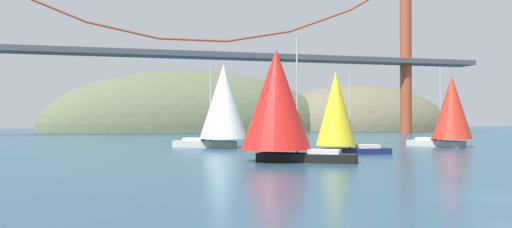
% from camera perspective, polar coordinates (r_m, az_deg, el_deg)
% --- Properties ---
extents(ground_plane, '(360.00, 360.00, 0.00)m').
position_cam_1_polar(ground_plane, '(26.48, 25.15, -8.32)').
color(ground_plane, navy).
extents(headland_right, '(60.57, 44.00, 29.13)m').
position_cam_1_polar(headland_right, '(173.09, 11.19, -1.68)').
color(headland_right, '#6B664C').
rests_on(headland_right, ground_plane).
extents(headland_center, '(86.99, 44.00, 35.62)m').
position_cam_1_polar(headland_center, '(156.58, -7.15, -1.81)').
color(headland_center, '#5B6647').
rests_on(headland_center, ground_plane).
extents(suspension_bridge, '(141.62, 6.00, 38.57)m').
position_cam_1_polar(suspension_bridge, '(117.17, -6.82, 6.75)').
color(suspension_bridge, '#A34228').
rests_on(suspension_bridge, ground_plane).
extents(sailboat_yellow_sail, '(7.91, 4.47, 8.62)m').
position_cam_1_polar(sailboat_yellow_sail, '(53.51, 8.86, 0.30)').
color(sailboat_yellow_sail, '#191E4C').
rests_on(sailboat_yellow_sail, ground_plane).
extents(sailboat_white_mainsail, '(10.04, 8.42, 10.81)m').
position_cam_1_polar(sailboat_white_mainsail, '(64.54, -3.66, 1.19)').
color(sailboat_white_mainsail, '#B7B2A8').
rests_on(sailboat_white_mainsail, ground_plane).
extents(sailboat_red_spinnaker, '(10.40, 8.68, 10.57)m').
position_cam_1_polar(sailboat_red_spinnaker, '(44.27, 2.37, 1.36)').
color(sailboat_red_spinnaker, black).
rests_on(sailboat_red_spinnaker, ground_plane).
extents(sailboat_scarlet_sail, '(6.63, 9.08, 10.12)m').
position_cam_1_polar(sailboat_scarlet_sail, '(69.98, 20.44, 0.45)').
color(sailboat_scarlet_sail, '#B7B2A8').
rests_on(sailboat_scarlet_sail, ground_plane).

